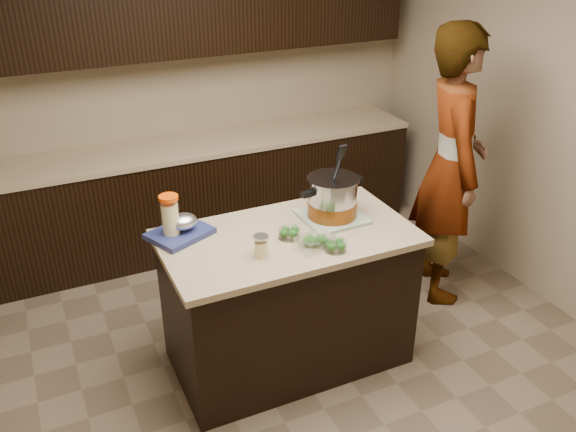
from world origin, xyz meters
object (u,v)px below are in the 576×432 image
(person, at_px, (451,167))
(lemonade_pitcher, at_px, (170,219))
(island, at_px, (288,299))
(stock_pot, at_px, (332,200))

(person, bearing_deg, lemonade_pitcher, 115.08)
(lemonade_pitcher, bearing_deg, person, 0.90)
(island, relative_size, stock_pot, 3.27)
(island, height_order, stock_pot, stock_pot)
(stock_pot, xyz_separation_m, person, (1.04, 0.19, -0.04))
(island, relative_size, lemonade_pitcher, 5.55)
(stock_pot, distance_m, lemonade_pitcher, 0.96)
(island, bearing_deg, lemonade_pitcher, 158.89)
(island, bearing_deg, person, 11.17)
(lemonade_pitcher, relative_size, person, 0.13)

